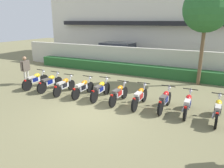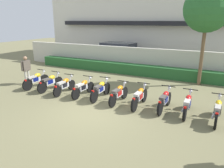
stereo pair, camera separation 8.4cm
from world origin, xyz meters
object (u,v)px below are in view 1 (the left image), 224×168
at_px(motorcycle_in_row_4, 100,90).
at_px(motorcycle_in_row_9, 218,110).
at_px(motorcycle_in_row_5, 119,94).
at_px(inspector_person, 25,68).
at_px(motorcycle_in_row_0, 35,80).
at_px(motorcycle_in_row_6, 140,97).
at_px(motorcycle_in_row_1, 50,82).
at_px(motorcycle_in_row_3, 83,88).
at_px(motorcycle_in_row_8, 188,104).
at_px(parked_car, 119,54).
at_px(motorcycle_in_row_7, 165,100).
at_px(tree_near_inspector, 207,9).
at_px(motorcycle_in_row_2, 64,85).

relative_size(motorcycle_in_row_4, motorcycle_in_row_9, 1.02).
relative_size(motorcycle_in_row_5, inspector_person, 1.08).
height_order(motorcycle_in_row_0, motorcycle_in_row_5, motorcycle_in_row_0).
distance_m(motorcycle_in_row_4, motorcycle_in_row_6, 2.05).
bearing_deg(motorcycle_in_row_4, motorcycle_in_row_1, 90.16).
bearing_deg(motorcycle_in_row_3, motorcycle_in_row_5, -89.78).
height_order(motorcycle_in_row_8, motorcycle_in_row_9, motorcycle_in_row_9).
height_order(motorcycle_in_row_1, motorcycle_in_row_6, motorcycle_in_row_6).
distance_m(parked_car, motorcycle_in_row_8, 10.33).
xyz_separation_m(motorcycle_in_row_5, motorcycle_in_row_7, (2.10, 0.10, 0.01)).
relative_size(motorcycle_in_row_0, motorcycle_in_row_5, 1.03).
distance_m(motorcycle_in_row_9, inspector_person, 10.32).
xyz_separation_m(tree_near_inspector, motorcycle_in_row_0, (-8.15, -4.82, -3.81)).
bearing_deg(motorcycle_in_row_1, motorcycle_in_row_5, -88.17).
distance_m(parked_car, motorcycle_in_row_0, 8.11).
bearing_deg(motorcycle_in_row_0, motorcycle_in_row_2, -89.94).
distance_m(parked_car, motorcycle_in_row_4, 8.27).
bearing_deg(motorcycle_in_row_0, motorcycle_in_row_3, -87.44).
distance_m(motorcycle_in_row_1, motorcycle_in_row_9, 8.24).
relative_size(motorcycle_in_row_1, motorcycle_in_row_8, 0.99).
relative_size(motorcycle_in_row_3, motorcycle_in_row_4, 0.94).
bearing_deg(motorcycle_in_row_1, parked_car, -1.47).
relative_size(motorcycle_in_row_2, motorcycle_in_row_7, 0.97).
bearing_deg(motorcycle_in_row_0, parked_car, -8.93).
height_order(parked_car, motorcycle_in_row_5, parked_car).
bearing_deg(parked_car, motorcycle_in_row_9, -41.41).
bearing_deg(motorcycle_in_row_7, motorcycle_in_row_9, -93.00).
bearing_deg(motorcycle_in_row_1, motorcycle_in_row_7, -87.27).
xyz_separation_m(motorcycle_in_row_0, motorcycle_in_row_8, (8.19, 0.11, -0.02)).
distance_m(motorcycle_in_row_8, inspector_person, 9.23).
distance_m(parked_car, motorcycle_in_row_5, 8.75).
distance_m(parked_car, motorcycle_in_row_1, 7.97).
relative_size(motorcycle_in_row_0, motorcycle_in_row_6, 0.97).
xyz_separation_m(tree_near_inspector, motorcycle_in_row_9, (1.13, -4.88, -3.81)).
bearing_deg(tree_near_inspector, motorcycle_in_row_1, -145.90).
xyz_separation_m(motorcycle_in_row_3, motorcycle_in_row_9, (6.12, -0.10, 0.01)).
bearing_deg(motorcycle_in_row_8, motorcycle_in_row_3, 90.07).
distance_m(motorcycle_in_row_7, motorcycle_in_row_8, 0.93).
distance_m(parked_car, inspector_person, 8.06).
bearing_deg(parked_car, motorcycle_in_row_7, -49.27).
relative_size(motorcycle_in_row_5, motorcycle_in_row_6, 0.94).
bearing_deg(motorcycle_in_row_4, inspector_person, 86.17).
bearing_deg(motorcycle_in_row_2, motorcycle_in_row_0, 85.46).
bearing_deg(motorcycle_in_row_0, motorcycle_in_row_8, -87.54).
bearing_deg(tree_near_inspector, motorcycle_in_row_3, -136.23).
bearing_deg(motorcycle_in_row_4, tree_near_inspector, -42.50).
bearing_deg(motorcycle_in_row_6, tree_near_inspector, -22.76).
height_order(motorcycle_in_row_7, motorcycle_in_row_8, motorcycle_in_row_7).
relative_size(tree_near_inspector, motorcycle_in_row_2, 3.07).
height_order(motorcycle_in_row_1, inspector_person, inspector_person).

